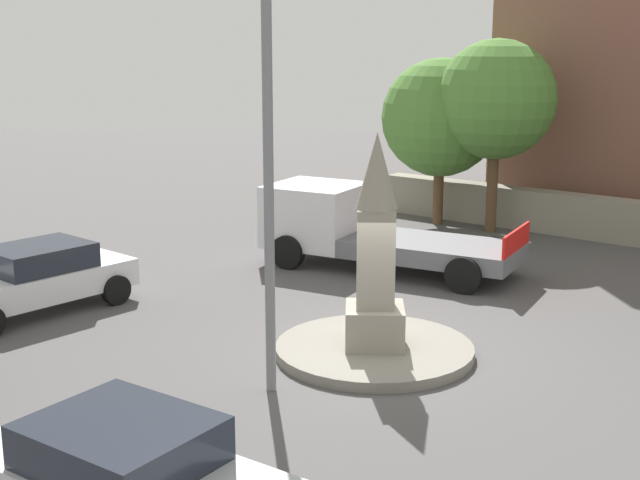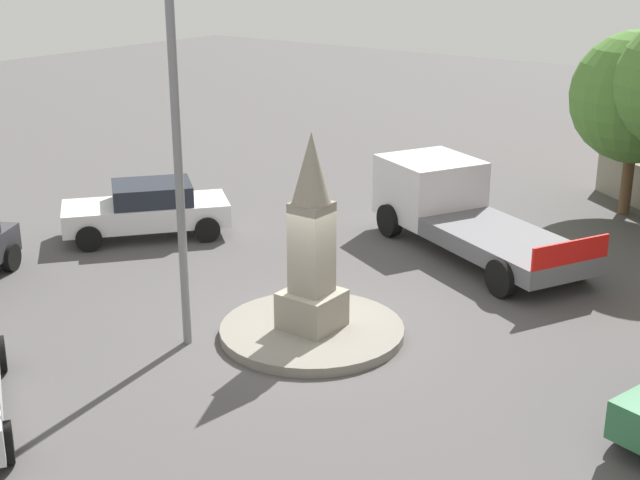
# 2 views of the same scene
# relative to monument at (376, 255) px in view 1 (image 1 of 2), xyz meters

# --- Properties ---
(ground_plane) EXTENTS (80.00, 80.00, 0.00)m
(ground_plane) POSITION_rel_monument_xyz_m (0.00, 0.00, -1.85)
(ground_plane) COLOR #4F4C4C
(traffic_island) EXTENTS (3.57, 3.57, 0.19)m
(traffic_island) POSITION_rel_monument_xyz_m (0.00, 0.00, -1.76)
(traffic_island) COLOR gray
(traffic_island) RESTS_ON ground
(monument) EXTENTS (1.04, 1.04, 3.82)m
(monument) POSITION_rel_monument_xyz_m (0.00, 0.00, 0.00)
(monument) COLOR gray
(monument) RESTS_ON traffic_island
(streetlamp) EXTENTS (3.81, 0.28, 7.78)m
(streetlamp) POSITION_rel_monument_xyz_m (1.67, -1.70, 2.89)
(streetlamp) COLOR slate
(streetlamp) RESTS_ON ground
(car_white_parked_right) EXTENTS (4.27, 3.91, 1.40)m
(car_white_parked_right) POSITION_rel_monument_xyz_m (-2.26, -6.99, -1.12)
(car_white_parked_right) COLOR silver
(car_white_parked_right) RESTS_ON ground
(truck_white_near_island) EXTENTS (4.68, 6.61, 1.97)m
(truck_white_near_island) POSITION_rel_monument_xyz_m (-6.32, -0.31, -0.88)
(truck_white_near_island) COLOR silver
(truck_white_near_island) RESTS_ON ground
(stone_boundary_wall) EXTENTS (9.44, 12.39, 1.21)m
(stone_boundary_wall) POSITION_rel_monument_xyz_m (-9.30, 6.89, -1.24)
(stone_boundary_wall) COLOR gray
(stone_boundary_wall) RESTS_ON ground
(tree_near_wall) EXTENTS (3.56, 3.56, 5.05)m
(tree_near_wall) POSITION_rel_monument_xyz_m (-11.53, 2.20, 1.41)
(tree_near_wall) COLOR brown
(tree_near_wall) RESTS_ON ground
(tree_mid_cluster) EXTENTS (3.44, 3.44, 5.61)m
(tree_mid_cluster) POSITION_rel_monument_xyz_m (-10.45, 3.66, 2.02)
(tree_mid_cluster) COLOR brown
(tree_mid_cluster) RESTS_ON ground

